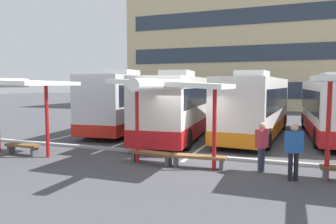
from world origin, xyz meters
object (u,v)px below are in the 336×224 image
object	(u,v)px
waiting_shelter_0	(15,84)
bench_1	(151,155)
coach_bus_0	(131,102)
coach_bus_2	(256,107)
coach_bus_3	(333,108)
bench_0	(22,147)
bench_2	(198,158)
waiting_passenger_0	(294,147)
waiting_passenger_2	(262,143)
coach_bus_1	(183,106)
waiting_shelter_1	(171,86)

from	to	relation	value
waiting_shelter_0	bench_1	xyz separation A→B (m)	(5.68, 0.78, -2.62)
coach_bus_0	waiting_shelter_0	distance (m)	8.81
coach_bus_0	waiting_shelter_0	world-z (taller)	coach_bus_0
coach_bus_2	coach_bus_3	bearing A→B (deg)	16.81
bench_0	bench_2	xyz separation A→B (m)	(7.48, 0.53, 0.01)
bench_2	waiting_passenger_0	distance (m)	3.22
coach_bus_2	bench_1	xyz separation A→B (m)	(-2.99, -7.74, -1.37)
waiting_passenger_0	waiting_passenger_2	xyz separation A→B (m)	(-0.99, 0.69, -0.06)
coach_bus_2	coach_bus_3	xyz separation A→B (m)	(4.01, 1.21, -0.07)
bench_1	bench_2	world-z (taller)	same
coach_bus_0	bench_1	bearing A→B (deg)	-58.06
coach_bus_2	bench_1	size ratio (longest dim) A/B	5.78
bench_0	bench_2	bearing A→B (deg)	4.06
bench_2	coach_bus_1	bearing A→B (deg)	112.30
waiting_shelter_0	waiting_passenger_0	world-z (taller)	waiting_shelter_0
coach_bus_2	bench_2	xyz separation A→B (m)	(-1.19, -7.71, -1.37)
coach_bus_1	waiting_passenger_0	distance (m)	9.38
coach_bus_1	bench_0	distance (m)	8.81
waiting_passenger_2	bench_2	bearing A→B (deg)	-173.42
waiting_passenger_0	bench_1	bearing A→B (deg)	175.21
coach_bus_0	bench_1	size ratio (longest dim) A/B	5.84
waiting_shelter_1	waiting_passenger_2	xyz separation A→B (m)	(3.02, 0.55, -1.91)
coach_bus_2	waiting_passenger_0	xyz separation A→B (m)	(1.92, -8.15, -0.68)
waiting_shelter_1	waiting_passenger_2	bearing A→B (deg)	10.40
waiting_passenger_2	coach_bus_3	bearing A→B (deg)	70.46
coach_bus_0	waiting_passenger_0	world-z (taller)	coach_bus_0
coach_bus_2	coach_bus_0	bearing A→B (deg)	178.65
coach_bus_3	bench_1	size ratio (longest dim) A/B	5.80
coach_bus_3	bench_2	size ratio (longest dim) A/B	5.29
coach_bus_1	waiting_passenger_0	xyz separation A→B (m)	(5.91, -7.26, -0.67)
coach_bus_0	bench_2	distance (m)	10.49
coach_bus_2	waiting_shelter_1	distance (m)	8.37
bench_0	waiting_shelter_0	bearing A→B (deg)	-90.00
bench_0	bench_2	size ratio (longest dim) A/B	0.79
bench_2	coach_bus_2	bearing A→B (deg)	81.19
waiting_passenger_0	waiting_passenger_2	size ratio (longest dim) A/B	1.05
coach_bus_1	waiting_shelter_1	xyz separation A→B (m)	(1.89, -7.12, 1.18)
bench_1	waiting_passenger_0	world-z (taller)	waiting_passenger_0
bench_2	waiting_passenger_2	distance (m)	2.23
bench_0	waiting_passenger_0	size ratio (longest dim) A/B	0.88
bench_0	waiting_shelter_1	world-z (taller)	waiting_shelter_1
waiting_shelter_0	waiting_passenger_2	bearing A→B (deg)	6.27
waiting_shelter_0	bench_1	size ratio (longest dim) A/B	2.73
coach_bus_0	bench_1	xyz separation A→B (m)	(4.94, -7.93, -1.47)
coach_bus_3	bench_0	bearing A→B (deg)	-143.31
waiting_shelter_0	bench_2	bearing A→B (deg)	6.18
coach_bus_0	coach_bus_1	world-z (taller)	coach_bus_0
coach_bus_1	waiting_passenger_2	distance (m)	8.23
coach_bus_3	bench_1	xyz separation A→B (m)	(-7.00, -8.95, -1.30)
coach_bus_2	waiting_shelter_0	size ratio (longest dim) A/B	2.12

